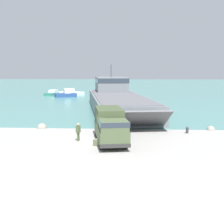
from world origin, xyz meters
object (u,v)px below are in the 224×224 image
object	(u,v)px
military_truck	(110,125)
moored_boat_c	(71,93)
cargo_crate	(97,142)
moored_boat_b	(66,94)
mooring_bollard	(187,130)
soldier_on_ramp	(78,131)
landing_craft	(116,98)
moored_boat_a	(54,93)

from	to	relation	value
military_truck	moored_boat_c	world-z (taller)	military_truck
military_truck	cargo_crate	xyz separation A→B (m)	(-1.05, -1.36, -1.29)
moored_boat_b	mooring_bollard	size ratio (longest dim) A/B	8.22
soldier_on_ramp	moored_boat_b	world-z (taller)	moored_boat_b
cargo_crate	landing_craft	bearing A→B (deg)	89.01
military_truck	cargo_crate	distance (m)	2.15
moored_boat_a	cargo_crate	world-z (taller)	moored_boat_a
soldier_on_ramp	moored_boat_b	distance (m)	48.26
military_truck	moored_boat_a	xyz separation A→B (m)	(-18.78, 54.01, -1.13)
military_truck	moored_boat_a	size ratio (longest dim) A/B	0.91
military_truck	mooring_bollard	world-z (taller)	military_truck
moored_boat_c	cargo_crate	xyz separation A→B (m)	(13.33, -55.84, -0.26)
moored_boat_b	moored_boat_c	bearing A→B (deg)	-19.64
moored_boat_a	soldier_on_ramp	bearing A→B (deg)	-65.44
soldier_on_ramp	landing_craft	bearing A→B (deg)	112.59
soldier_on_ramp	moored_boat_b	size ratio (longest dim) A/B	0.29
soldier_on_ramp	cargo_crate	distance (m)	2.62
soldier_on_ramp	mooring_bollard	world-z (taller)	soldier_on_ramp
moored_boat_b	moored_boat_a	bearing A→B (deg)	12.72
landing_craft	moored_boat_c	size ratio (longest dim) A/B	4.64
landing_craft	mooring_bollard	size ratio (longest dim) A/B	49.29
soldier_on_ramp	military_truck	bearing A→B (deg)	24.14
military_truck	moored_boat_a	world-z (taller)	military_truck
soldier_on_ramp	moored_boat_c	size ratio (longest dim) A/B	0.23
military_truck	cargo_crate	size ratio (longest dim) A/B	11.69
landing_craft	moored_boat_c	bearing A→B (deg)	104.39
moored_boat_c	cargo_crate	bearing A→B (deg)	38.48
moored_boat_a	mooring_bollard	size ratio (longest dim) A/B	12.35
moored_boat_b	mooring_bollard	bearing A→B (deg)	-174.58
landing_craft	moored_boat_a	distance (m)	35.20
soldier_on_ramp	mooring_bollard	distance (m)	11.68
mooring_bollard	soldier_on_ramp	bearing A→B (deg)	-158.41
landing_craft	soldier_on_ramp	world-z (taller)	landing_craft
moored_boat_b	moored_boat_c	size ratio (longest dim) A/B	0.77
military_truck	moored_boat_b	distance (m)	49.27
moored_boat_a	moored_boat_c	world-z (taller)	moored_boat_c
landing_craft	moored_boat_b	xyz separation A→B (m)	(-13.49, 23.31, -1.24)
moored_boat_b	soldier_on_ramp	bearing A→B (deg)	171.51
moored_boat_a	mooring_bollard	world-z (taller)	moored_boat_a
military_truck	mooring_bollard	size ratio (longest dim) A/B	11.18
cargo_crate	soldier_on_ramp	bearing A→B (deg)	141.31
moored_boat_c	moored_boat_b	bearing A→B (deg)	27.18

